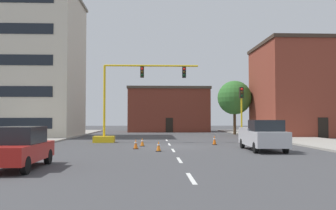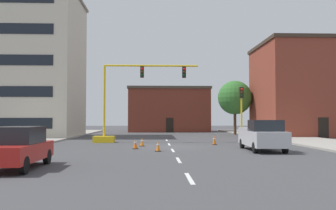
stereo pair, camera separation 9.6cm
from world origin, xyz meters
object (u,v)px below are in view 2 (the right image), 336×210
at_px(traffic_signal_gantry, 118,117).
at_px(traffic_cone_roadside_d, 158,146).
at_px(sedan_red_near_left, 17,147).
at_px(traffic_cone_roadside_a, 135,144).
at_px(traffic_light_pole_right, 241,102).
at_px(pickup_truck_silver, 262,136).
at_px(traffic_cone_roadside_b, 142,142).
at_px(traffic_cone_roadside_c, 214,140).
at_px(tree_right_far, 235,98).

relative_size(traffic_signal_gantry, traffic_cone_roadside_d, 13.82).
height_order(traffic_signal_gantry, sedan_red_near_left, traffic_signal_gantry).
distance_m(traffic_signal_gantry, traffic_cone_roadside_a, 7.33).
distance_m(traffic_light_pole_right, pickup_truck_silver, 7.98).
relative_size(pickup_truck_silver, traffic_cone_roadside_d, 8.26).
height_order(sedan_red_near_left, traffic_cone_roadside_b, sedan_red_near_left).
xyz_separation_m(traffic_light_pole_right, sedan_red_near_left, (-13.21, -15.42, -2.64)).
bearing_deg(traffic_cone_roadside_a, traffic_cone_roadside_b, 80.85).
xyz_separation_m(sedan_red_near_left, traffic_cone_roadside_b, (4.78, 11.94, -0.57)).
height_order(traffic_cone_roadside_b, traffic_cone_roadside_d, traffic_cone_roadside_d).
bearing_deg(traffic_cone_roadside_c, traffic_light_pole_right, 38.10).
xyz_separation_m(tree_right_far, traffic_cone_roadside_d, (-10.39, -24.00, -4.52)).
bearing_deg(pickup_truck_silver, traffic_signal_gantry, 140.04).
bearing_deg(traffic_signal_gantry, pickup_truck_silver, -39.96).
distance_m(tree_right_far, sedan_red_near_left, 35.84).
bearing_deg(traffic_cone_roadside_c, sedan_red_near_left, -128.27).
bearing_deg(sedan_red_near_left, traffic_cone_roadside_a, 65.33).
bearing_deg(traffic_signal_gantry, traffic_cone_roadside_b, -62.93).
xyz_separation_m(traffic_light_pole_right, traffic_cone_roadside_b, (-8.42, -3.48, -3.21)).
bearing_deg(tree_right_far, traffic_cone_roadside_c, -107.68).
distance_m(tree_right_far, traffic_cone_roadside_a, 25.48).
height_order(sedan_red_near_left, traffic_cone_roadside_c, sedan_red_near_left).
xyz_separation_m(traffic_cone_roadside_b, traffic_cone_roadside_c, (5.69, 1.33, 0.06)).
bearing_deg(traffic_light_pole_right, sedan_red_near_left, -130.58).
bearing_deg(traffic_cone_roadside_d, traffic_cone_roadside_c, 51.10).
bearing_deg(tree_right_far, traffic_light_pole_right, -100.89).
height_order(traffic_light_pole_right, traffic_cone_roadside_b, traffic_light_pole_right).
distance_m(traffic_signal_gantry, traffic_cone_roadside_c, 8.77).
height_order(traffic_cone_roadside_b, traffic_cone_roadside_c, traffic_cone_roadside_c).
bearing_deg(traffic_cone_roadside_a, sedan_red_near_left, -114.67).
distance_m(tree_right_far, traffic_cone_roadside_d, 26.54).
relative_size(sedan_red_near_left, traffic_cone_roadside_b, 7.04).
xyz_separation_m(sedan_red_near_left, traffic_cone_roadside_d, (5.94, 7.66, -0.56)).
height_order(tree_right_far, sedan_red_near_left, tree_right_far).
height_order(traffic_signal_gantry, traffic_light_pole_right, traffic_signal_gantry).
bearing_deg(pickup_truck_silver, traffic_cone_roadside_a, 168.33).
relative_size(pickup_truck_silver, sedan_red_near_left, 1.21).
height_order(sedan_red_near_left, traffic_cone_roadside_a, sedan_red_near_left).
xyz_separation_m(traffic_cone_roadside_a, traffic_cone_roadside_b, (0.38, 2.35, -0.02)).
distance_m(traffic_signal_gantry, sedan_red_near_left, 16.66).
relative_size(tree_right_far, traffic_cone_roadside_b, 11.01).
relative_size(sedan_red_near_left, traffic_cone_roadside_c, 5.98).
height_order(traffic_signal_gantry, pickup_truck_silver, traffic_signal_gantry).
bearing_deg(sedan_red_near_left, traffic_cone_roadside_c, 51.73).
bearing_deg(traffic_signal_gantry, traffic_light_pole_right, -5.29).
distance_m(pickup_truck_silver, traffic_cone_roadside_c, 5.86).
height_order(traffic_signal_gantry, tree_right_far, tree_right_far).
xyz_separation_m(traffic_cone_roadside_b, traffic_cone_roadside_d, (1.15, -4.29, 0.01)).
bearing_deg(traffic_cone_roadside_a, tree_right_far, 61.61).
bearing_deg(traffic_cone_roadside_d, tree_right_far, 66.58).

